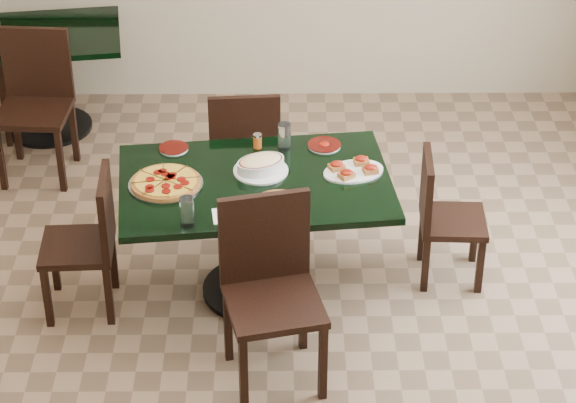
{
  "coord_description": "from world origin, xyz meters",
  "views": [
    {
      "loc": [
        0.07,
        -4.96,
        3.93
      ],
      "look_at": [
        0.11,
        0.0,
        0.77
      ],
      "focal_mm": 70.0,
      "sensor_mm": 36.0,
      "label": 1
    }
  ],
  "objects_px": {
    "lasagna_casserole": "(261,164)",
    "bruschetta_platter": "(353,169)",
    "back_chair_near": "(36,95)",
    "pepperoni_pizza": "(166,182)",
    "main_table": "(256,208)",
    "chair_far": "(244,147)",
    "chair_right": "(441,212)",
    "chair_near": "(270,280)",
    "back_table": "(42,63)",
    "chair_left": "(90,237)",
    "bread_basket": "(277,200)"
  },
  "relations": [
    {
      "from": "back_table",
      "to": "chair_near",
      "type": "height_order",
      "value": "chair_near"
    },
    {
      "from": "chair_near",
      "to": "back_table",
      "type": "bearing_deg",
      "value": 108.65
    },
    {
      "from": "main_table",
      "to": "chair_far",
      "type": "relative_size",
      "value": 1.71
    },
    {
      "from": "bruschetta_platter",
      "to": "pepperoni_pizza",
      "type": "bearing_deg",
      "value": 166.79
    },
    {
      "from": "chair_right",
      "to": "pepperoni_pizza",
      "type": "xyz_separation_m",
      "value": [
        -1.54,
        -0.2,
        0.33
      ]
    },
    {
      "from": "back_chair_near",
      "to": "pepperoni_pizza",
      "type": "distance_m",
      "value": 1.78
    },
    {
      "from": "chair_right",
      "to": "chair_left",
      "type": "xyz_separation_m",
      "value": [
        -1.96,
        -0.28,
        0.03
      ]
    },
    {
      "from": "chair_near",
      "to": "back_chair_near",
      "type": "distance_m",
      "value": 2.59
    },
    {
      "from": "main_table",
      "to": "chair_far",
      "type": "xyz_separation_m",
      "value": [
        -0.08,
        0.78,
        -0.05
      ]
    },
    {
      "from": "main_table",
      "to": "bread_basket",
      "type": "distance_m",
      "value": 0.37
    },
    {
      "from": "lasagna_casserole",
      "to": "bread_basket",
      "type": "xyz_separation_m",
      "value": [
        0.09,
        -0.36,
        -0.01
      ]
    },
    {
      "from": "main_table",
      "to": "back_table",
      "type": "relative_size",
      "value": 1.28
    },
    {
      "from": "chair_far",
      "to": "chair_left",
      "type": "xyz_separation_m",
      "value": [
        -0.82,
        -0.9,
        -0.04
      ]
    },
    {
      "from": "main_table",
      "to": "back_chair_near",
      "type": "xyz_separation_m",
      "value": [
        -1.47,
        1.42,
        -0.02
      ]
    },
    {
      "from": "main_table",
      "to": "chair_left",
      "type": "bearing_deg",
      "value": -178.45
    },
    {
      "from": "back_table",
      "to": "chair_right",
      "type": "distance_m",
      "value": 3.17
    },
    {
      "from": "chair_right",
      "to": "bread_basket",
      "type": "xyz_separation_m",
      "value": [
        -0.94,
        -0.42,
        0.35
      ]
    },
    {
      "from": "chair_left",
      "to": "pepperoni_pizza",
      "type": "relative_size",
      "value": 2.09
    },
    {
      "from": "lasagna_casserole",
      "to": "bruschetta_platter",
      "type": "height_order",
      "value": "lasagna_casserole"
    },
    {
      "from": "pepperoni_pizza",
      "to": "lasagna_casserole",
      "type": "bearing_deg",
      "value": 15.11
    },
    {
      "from": "chair_far",
      "to": "chair_near",
      "type": "distance_m",
      "value": 1.44
    },
    {
      "from": "back_table",
      "to": "chair_right",
      "type": "height_order",
      "value": "chair_right"
    },
    {
      "from": "lasagna_casserole",
      "to": "back_table",
      "type": "bearing_deg",
      "value": 103.58
    },
    {
      "from": "main_table",
      "to": "back_chair_near",
      "type": "relative_size",
      "value": 1.6
    },
    {
      "from": "lasagna_casserole",
      "to": "bread_basket",
      "type": "bearing_deg",
      "value": -101.99
    },
    {
      "from": "back_table",
      "to": "pepperoni_pizza",
      "type": "xyz_separation_m",
      "value": [
        1.05,
        -2.01,
        0.24
      ]
    },
    {
      "from": "back_chair_near",
      "to": "bread_basket",
      "type": "distance_m",
      "value": 2.33
    },
    {
      "from": "chair_left",
      "to": "back_table",
      "type": "bearing_deg",
      "value": -166.02
    },
    {
      "from": "back_table",
      "to": "back_chair_near",
      "type": "height_order",
      "value": "back_chair_near"
    },
    {
      "from": "back_chair_near",
      "to": "lasagna_casserole",
      "type": "distance_m",
      "value": 2.02
    },
    {
      "from": "chair_far",
      "to": "chair_right",
      "type": "distance_m",
      "value": 1.3
    },
    {
      "from": "bruschetta_platter",
      "to": "chair_left",
      "type": "bearing_deg",
      "value": 167.93
    },
    {
      "from": "main_table",
      "to": "back_chair_near",
      "type": "distance_m",
      "value": 2.04
    },
    {
      "from": "back_table",
      "to": "chair_far",
      "type": "bearing_deg",
      "value": -47.4
    },
    {
      "from": "lasagna_casserole",
      "to": "bruschetta_platter",
      "type": "xyz_separation_m",
      "value": [
        0.51,
        -0.02,
        -0.02
      ]
    },
    {
      "from": "lasagna_casserole",
      "to": "bruschetta_platter",
      "type": "bearing_deg",
      "value": -28.18
    },
    {
      "from": "main_table",
      "to": "back_table",
      "type": "bearing_deg",
      "value": 121.68
    },
    {
      "from": "chair_near",
      "to": "bread_basket",
      "type": "distance_m",
      "value": 0.45
    },
    {
      "from": "back_chair_near",
      "to": "pepperoni_pizza",
      "type": "relative_size",
      "value": 2.42
    },
    {
      "from": "bruschetta_platter",
      "to": "lasagna_casserole",
      "type": "bearing_deg",
      "value": 158.13
    },
    {
      "from": "bruschetta_platter",
      "to": "chair_near",
      "type": "bearing_deg",
      "value": -141.97
    },
    {
      "from": "chair_near",
      "to": "chair_left",
      "type": "distance_m",
      "value": 1.13
    },
    {
      "from": "main_table",
      "to": "pepperoni_pizza",
      "type": "bearing_deg",
      "value": 179.1
    },
    {
      "from": "chair_near",
      "to": "chair_right",
      "type": "relative_size",
      "value": 1.26
    },
    {
      "from": "back_chair_near",
      "to": "bruschetta_platter",
      "type": "distance_m",
      "value": 2.43
    },
    {
      "from": "back_chair_near",
      "to": "bruschetta_platter",
      "type": "relative_size",
      "value": 2.42
    },
    {
      "from": "main_table",
      "to": "bread_basket",
      "type": "xyz_separation_m",
      "value": [
        0.12,
        -0.27,
        0.22
      ]
    },
    {
      "from": "chair_far",
      "to": "lasagna_casserole",
      "type": "bearing_deg",
      "value": 95.18
    },
    {
      "from": "chair_right",
      "to": "lasagna_casserole",
      "type": "xyz_separation_m",
      "value": [
        -1.03,
        -0.06,
        0.36
      ]
    },
    {
      "from": "back_chair_near",
      "to": "lasagna_casserole",
      "type": "relative_size",
      "value": 3.03
    }
  ]
}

